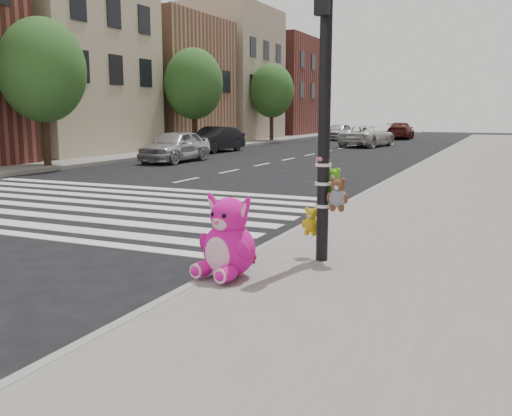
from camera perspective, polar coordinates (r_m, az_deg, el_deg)
The scene contains 19 objects.
ground at distance 7.61m, azimuth -17.04°, elevation -7.10°, with size 120.00×120.00×0.00m, color black.
sidewalk_far at distance 31.46m, azimuth -11.63°, elevation 5.60°, with size 6.00×80.00×0.14m, color slate.
curb_edge at distance 15.93m, azimuth 11.98°, elevation 1.92°, with size 0.12×80.00×0.15m, color gray.
crosswalk at distance 14.34m, azimuth -16.95°, elevation 0.63°, with size 11.00×6.00×0.01m, color silver, non-canonical shape.
bld_far_b at distance 30.50m, azimuth -18.57°, elevation 15.42°, with size 6.00×8.00×11.00m, color beige.
bld_far_c at distance 37.52m, azimuth -8.90°, elevation 12.30°, with size 6.00×8.00×8.00m, color #A67458.
bld_far_d at distance 45.38m, azimuth -2.56°, elevation 13.17°, with size 6.00×8.00×10.00m, color #BCA690.
bld_far_e at distance 55.38m, azimuth 2.69°, elevation 11.99°, with size 6.00×10.00×9.00m, color brown.
signal_pole at distance 7.61m, azimuth 7.00°, elevation 6.66°, with size 0.70×0.49×4.00m.
tree_far_a at distance 23.05m, azimuth -20.59°, elevation 12.74°, with size 3.20×3.20×5.44m.
tree_far_b at distance 31.84m, azimuth -6.25°, elevation 12.23°, with size 3.20×3.20×5.44m.
tree_far_c at distance 41.70m, azimuth 1.58°, elevation 11.63°, with size 3.20×3.20×5.44m.
pink_bunny at distance 6.94m, azimuth -2.86°, elevation -3.48°, with size 0.76×0.86×1.04m.
red_teddy at distance 7.63m, azimuth -0.36°, elevation -4.72°, with size 0.14×0.10×0.21m, color #A81029, non-canonical shape.
car_silver_far at distance 24.95m, azimuth -8.06°, elevation 6.15°, with size 1.63×4.04×1.38m, color silver.
car_dark_far at distance 30.97m, azimuth -4.10°, elevation 6.86°, with size 1.45×4.16×1.37m, color black.
car_white_near at distance 36.66m, azimuth 11.10°, elevation 7.08°, with size 2.19×4.76×1.32m, color silver.
car_maroon_near at distance 47.71m, azimuth 14.25°, elevation 7.50°, with size 1.86×4.57×1.33m, color #501817.
car_silver_deep at distance 45.05m, azimuth 8.27°, elevation 7.57°, with size 1.53×3.81×1.30m, color silver.
Camera 1 is at (4.88, -5.44, 2.13)m, focal length 40.00 mm.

